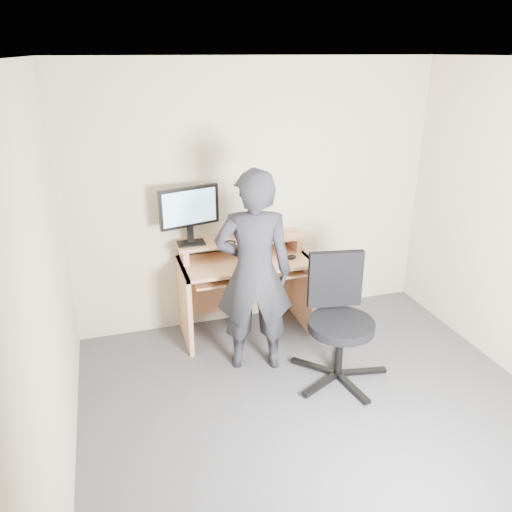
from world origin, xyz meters
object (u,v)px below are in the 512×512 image
office_chair (339,315)px  desk (243,277)px  person (254,273)px  monitor (189,211)px

office_chair → desk: bearing=129.1°
office_chair → person: size_ratio=0.59×
desk → monitor: (-0.47, 0.06, 0.68)m
desk → monitor: size_ratio=2.18×
desk → monitor: bearing=173.1°
office_chair → person: bearing=161.8°
desk → monitor: 0.83m
person → monitor: bearing=-46.6°
monitor → person: person is taller
office_chair → person: person is taller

